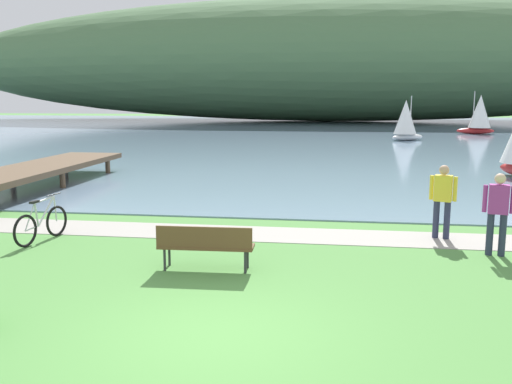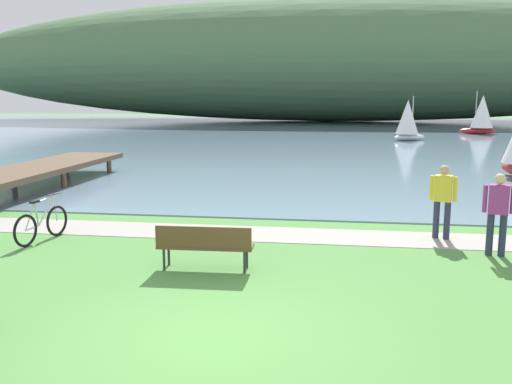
% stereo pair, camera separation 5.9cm
% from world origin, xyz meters
% --- Properties ---
extents(ground_plane, '(200.00, 200.00, 0.00)m').
position_xyz_m(ground_plane, '(0.00, 0.00, 0.00)').
color(ground_plane, '#518E42').
extents(bay_water, '(180.00, 80.00, 0.04)m').
position_xyz_m(bay_water, '(0.00, 47.37, 0.02)').
color(bay_water, '#7A99B2').
rests_on(bay_water, ground).
extents(distant_hillside, '(109.24, 28.00, 16.22)m').
position_xyz_m(distant_hillside, '(0.43, 70.22, 8.15)').
color(distant_hillside, '#4C7047').
rests_on(distant_hillside, bay_water).
extents(shoreline_path, '(60.00, 1.50, 0.01)m').
position_xyz_m(shoreline_path, '(0.00, 5.75, 0.01)').
color(shoreline_path, '#A39E93').
rests_on(shoreline_path, ground).
extents(park_bench_near_camera, '(1.82, 0.54, 0.88)m').
position_xyz_m(park_bench_near_camera, '(-0.79, 2.81, 0.52)').
color(park_bench_near_camera, brown).
rests_on(park_bench_near_camera, ground).
extents(bicycle_leaning_near_bench, '(0.37, 1.75, 1.01)m').
position_xyz_m(bicycle_leaning_near_bench, '(-4.96, 4.40, 0.40)').
color(bicycle_leaning_near_bench, black).
rests_on(bicycle_leaning_near_bench, ground).
extents(person_at_shoreline, '(0.58, 0.33, 1.71)m').
position_xyz_m(person_at_shoreline, '(4.03, 5.93, 0.98)').
color(person_at_shoreline, '#282D47').
rests_on(person_at_shoreline, ground).
extents(person_on_the_grass, '(0.60, 0.29, 1.71)m').
position_xyz_m(person_on_the_grass, '(4.89, 4.66, 0.98)').
color(person_on_the_grass, '#282D47').
rests_on(person_on_the_grass, ground).
extents(sailboat_nearest_to_shore, '(3.21, 1.96, 3.73)m').
position_xyz_m(sailboat_nearest_to_shore, '(13.99, 44.34, 1.79)').
color(sailboat_nearest_to_shore, '#B22323').
rests_on(sailboat_nearest_to_shore, bay_water).
extents(sailboat_toward_hillside, '(2.77, 2.41, 3.30)m').
position_xyz_m(sailboat_toward_hillside, '(6.71, 35.85, 1.59)').
color(sailboat_toward_hillside, white).
rests_on(sailboat_toward_hillside, bay_water).
extents(pier_dock, '(2.40, 10.00, 0.80)m').
position_xyz_m(pier_dock, '(-9.00, 11.37, 0.69)').
color(pier_dock, brown).
rests_on(pier_dock, ground).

